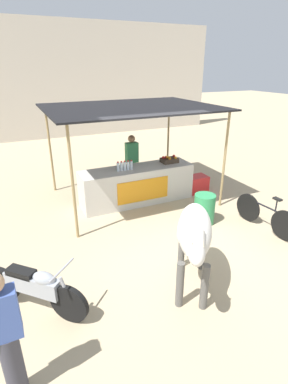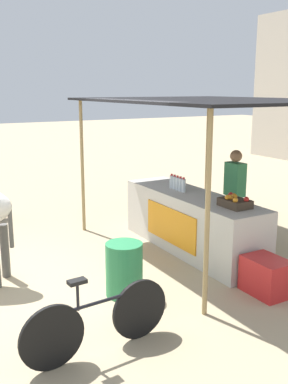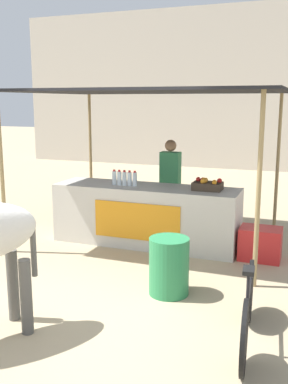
% 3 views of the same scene
% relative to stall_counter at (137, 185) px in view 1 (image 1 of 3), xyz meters
% --- Properties ---
extents(ground_plane, '(60.00, 60.00, 0.00)m').
position_rel_stall_counter_xyz_m(ground_plane, '(0.00, -2.20, -0.48)').
color(ground_plane, tan).
extents(building_wall_far, '(16.00, 0.50, 5.39)m').
position_rel_stall_counter_xyz_m(building_wall_far, '(0.00, 8.95, 2.22)').
color(building_wall_far, beige).
rests_on(building_wall_far, ground).
extents(stall_counter, '(3.00, 0.82, 0.96)m').
position_rel_stall_counter_xyz_m(stall_counter, '(0.00, 0.00, 0.00)').
color(stall_counter, beige).
rests_on(stall_counter, ground).
extents(stall_awning, '(4.20, 3.20, 2.48)m').
position_rel_stall_counter_xyz_m(stall_awning, '(0.00, 0.30, 1.90)').
color(stall_awning, black).
rests_on(stall_awning, ground).
extents(water_bottle_row, '(0.43, 0.07, 0.25)m').
position_rel_stall_counter_xyz_m(water_bottle_row, '(-0.35, -0.05, 0.59)').
color(water_bottle_row, silver).
rests_on(water_bottle_row, stall_counter).
extents(fruit_crate, '(0.44, 0.32, 0.18)m').
position_rel_stall_counter_xyz_m(fruit_crate, '(0.99, 0.05, 0.55)').
color(fruit_crate, '#3F3326').
rests_on(fruit_crate, stall_counter).
extents(vendor_behind_counter, '(0.34, 0.22, 1.65)m').
position_rel_stall_counter_xyz_m(vendor_behind_counter, '(0.17, 0.75, 0.37)').
color(vendor_behind_counter, '#383842').
rests_on(vendor_behind_counter, ground).
extents(cooler_box, '(0.60, 0.44, 0.48)m').
position_rel_stall_counter_xyz_m(cooler_box, '(1.84, -0.10, -0.24)').
color(cooler_box, red).
rests_on(cooler_box, ground).
extents(water_barrel, '(0.48, 0.48, 0.70)m').
position_rel_stall_counter_xyz_m(water_barrel, '(0.95, -1.73, -0.13)').
color(water_barrel, '#2D8C51').
rests_on(water_barrel, ground).
extents(cow, '(1.30, 1.73, 1.44)m').
position_rel_stall_counter_xyz_m(cow, '(-0.56, -3.50, 0.55)').
color(cow, silver).
rests_on(cow, ground).
extents(motorcycle_parked, '(1.33, 1.33, 0.90)m').
position_rel_stall_counter_xyz_m(motorcycle_parked, '(-2.93, -2.95, -0.05)').
color(motorcycle_parked, black).
rests_on(motorcycle_parked, ground).
extents(bicycle_leaning, '(0.18, 1.66, 0.85)m').
position_rel_stall_counter_xyz_m(bicycle_leaning, '(2.00, -2.56, -0.13)').
color(bicycle_leaning, black).
rests_on(bicycle_leaning, ground).
extents(passerby_on_street, '(0.34, 0.22, 1.65)m').
position_rel_stall_counter_xyz_m(passerby_on_street, '(-3.27, -4.17, 0.37)').
color(passerby_on_street, '#383842').
rests_on(passerby_on_street, ground).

